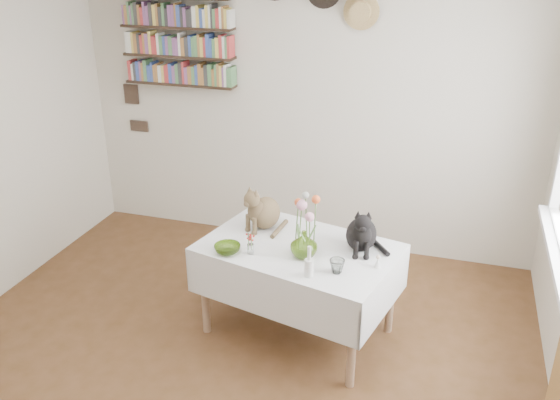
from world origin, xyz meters
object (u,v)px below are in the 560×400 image
(dining_table, at_px, (298,268))
(bookshelf_unit, at_px, (178,32))
(tabby_cat, at_px, (265,205))
(black_cat, at_px, (362,226))
(flower_vase, at_px, (304,244))

(dining_table, relative_size, bookshelf_unit, 1.42)
(tabby_cat, distance_m, black_cat, 0.72)
(tabby_cat, height_order, black_cat, tabby_cat)
(bookshelf_unit, bearing_deg, dining_table, -42.12)
(dining_table, relative_size, black_cat, 4.31)
(tabby_cat, relative_size, black_cat, 1.02)
(tabby_cat, relative_size, bookshelf_unit, 0.34)
(tabby_cat, distance_m, bookshelf_unit, 1.86)
(dining_table, bearing_deg, bookshelf_unit, 137.88)
(tabby_cat, relative_size, flower_vase, 1.84)
(dining_table, distance_m, flower_vase, 0.29)
(black_cat, height_order, bookshelf_unit, bookshelf_unit)
(dining_table, bearing_deg, tabby_cat, 144.02)
(tabby_cat, distance_m, flower_vase, 0.51)
(dining_table, height_order, flower_vase, flower_vase)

